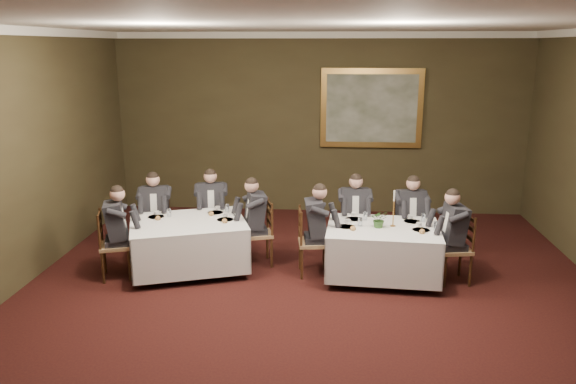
# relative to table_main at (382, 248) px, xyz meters

# --- Properties ---
(ground) EXTENTS (10.00, 10.00, 0.00)m
(ground) POSITION_rel_table_main_xyz_m (-0.99, -1.65, -0.45)
(ground) COLOR black
(ground) RESTS_ON ground
(ceiling) EXTENTS (8.00, 10.00, 0.10)m
(ceiling) POSITION_rel_table_main_xyz_m (-0.99, -1.65, 3.05)
(ceiling) COLOR silver
(ceiling) RESTS_ON back_wall
(back_wall) EXTENTS (8.00, 0.10, 3.50)m
(back_wall) POSITION_rel_table_main_xyz_m (-0.99, 3.35, 1.30)
(back_wall) COLOR #372E1B
(back_wall) RESTS_ON ground
(crown_molding) EXTENTS (8.00, 10.00, 0.12)m
(crown_molding) POSITION_rel_table_main_xyz_m (-0.99, -1.65, 2.99)
(crown_molding) COLOR white
(crown_molding) RESTS_ON back_wall
(table_main) EXTENTS (1.66, 1.31, 0.67)m
(table_main) POSITION_rel_table_main_xyz_m (0.00, 0.00, 0.00)
(table_main) COLOR #311E0D
(table_main) RESTS_ON ground
(table_second) EXTENTS (1.97, 1.73, 0.67)m
(table_second) POSITION_rel_table_main_xyz_m (-2.83, 0.06, 0.00)
(table_second) COLOR #311E0D
(table_second) RESTS_ON ground
(chair_main_backleft) EXTENTS (0.46, 0.44, 1.00)m
(chair_main_backleft) POSITION_rel_table_main_xyz_m (-0.37, 0.84, -0.17)
(chair_main_backleft) COLOR #96744C
(chair_main_backleft) RESTS_ON ground
(diner_main_backleft) EXTENTS (0.43, 0.50, 1.35)m
(diner_main_backleft) POSITION_rel_table_main_xyz_m (-0.37, 0.83, 0.06)
(diner_main_backleft) COLOR black
(diner_main_backleft) RESTS_ON chair_main_backleft
(chair_main_backright) EXTENTS (0.50, 0.48, 1.00)m
(chair_main_backright) POSITION_rel_table_main_xyz_m (0.47, 0.78, -0.17)
(chair_main_backright) COLOR #96744C
(chair_main_backright) RESTS_ON ground
(diner_main_backright) EXTENTS (0.46, 0.53, 1.35)m
(diner_main_backright) POSITION_rel_table_main_xyz_m (0.47, 0.77, 0.06)
(diner_main_backright) COLOR black
(diner_main_backright) RESTS_ON chair_main_backright
(chair_main_endleft) EXTENTS (0.47, 0.49, 1.00)m
(chair_main_endleft) POSITION_rel_table_main_xyz_m (-1.00, 0.06, -0.17)
(chair_main_endleft) COLOR #96744C
(chair_main_endleft) RESTS_ON ground
(diner_main_endleft) EXTENTS (0.52, 0.45, 1.35)m
(diner_main_endleft) POSITION_rel_table_main_xyz_m (-0.99, 0.06, 0.06)
(diner_main_endleft) COLOR black
(diner_main_endleft) RESTS_ON chair_main_endleft
(chair_main_endright) EXTENTS (0.49, 0.50, 1.00)m
(chair_main_endright) POSITION_rel_table_main_xyz_m (1.00, -0.06, -0.17)
(chair_main_endright) COLOR #96744C
(chair_main_endright) RESTS_ON ground
(diner_main_endright) EXTENTS (0.54, 0.47, 1.35)m
(diner_main_endright) POSITION_rel_table_main_xyz_m (0.99, -0.06, 0.06)
(diner_main_endright) COLOR black
(diner_main_endright) RESTS_ON chair_main_endright
(chair_sec_backleft) EXTENTS (0.51, 0.49, 1.00)m
(chair_sec_backleft) POSITION_rel_table_main_xyz_m (-3.52, 0.72, -0.17)
(chair_sec_backleft) COLOR #96744C
(chair_sec_backleft) RESTS_ON ground
(diner_sec_backleft) EXTENTS (0.48, 0.54, 1.35)m
(diner_sec_backleft) POSITION_rel_table_main_xyz_m (-3.51, 0.71, 0.06)
(diner_sec_backleft) COLOR black
(diner_sec_backleft) RESTS_ON chair_sec_backleft
(chair_sec_backright) EXTENTS (0.51, 0.49, 1.00)m
(chair_sec_backright) POSITION_rel_table_main_xyz_m (-2.68, 1.00, -0.17)
(chair_sec_backright) COLOR #96744C
(chair_sec_backright) RESTS_ON ground
(diner_sec_backright) EXTENTS (0.48, 0.55, 1.35)m
(diner_sec_backright) POSITION_rel_table_main_xyz_m (-2.67, 0.99, 0.06)
(diner_sec_backright) COLOR black
(diner_sec_backright) RESTS_ON chair_sec_backright
(chair_sec_endright) EXTENTS (0.53, 0.54, 1.00)m
(chair_sec_endright) POSITION_rel_table_main_xyz_m (-1.83, 0.39, -0.17)
(chair_sec_endright) COLOR #96744C
(chair_sec_endright) RESTS_ON ground
(diner_sec_endright) EXTENTS (0.57, 0.52, 1.35)m
(diner_sec_endright) POSITION_rel_table_main_xyz_m (-1.85, 0.39, 0.06)
(diner_sec_endright) COLOR black
(diner_sec_endright) RESTS_ON chair_sec_endright
(chair_sec_endleft) EXTENTS (0.54, 0.55, 1.00)m
(chair_sec_endleft) POSITION_rel_table_main_xyz_m (-3.82, -0.28, -0.17)
(chair_sec_endleft) COLOR #96744C
(chair_sec_endleft) RESTS_ON ground
(diner_sec_endleft) EXTENTS (0.58, 0.53, 1.35)m
(diner_sec_endleft) POSITION_rel_table_main_xyz_m (-3.81, -0.28, 0.06)
(diner_sec_endleft) COLOR black
(diner_sec_endleft) RESTS_ON chair_sec_endleft
(centerpiece) EXTENTS (0.24, 0.21, 0.26)m
(centerpiece) POSITION_rel_table_main_xyz_m (-0.06, -0.01, 0.45)
(centerpiece) COLOR #2D5926
(centerpiece) RESTS_ON table_main
(candlestick) EXTENTS (0.08, 0.08, 0.54)m
(candlestick) POSITION_rel_table_main_xyz_m (0.14, 0.06, 0.51)
(candlestick) COLOR #BC8339
(candlestick) RESTS_ON table_main
(place_setting_table_main) EXTENTS (0.33, 0.31, 0.14)m
(place_setting_table_main) POSITION_rel_table_main_xyz_m (-0.35, 0.38, 0.35)
(place_setting_table_main) COLOR white
(place_setting_table_main) RESTS_ON table_main
(place_setting_table_second) EXTENTS (0.33, 0.32, 0.14)m
(place_setting_table_second) POSITION_rel_table_main_xyz_m (-3.30, 0.27, 0.35)
(place_setting_table_second) COLOR white
(place_setting_table_second) RESTS_ON table_second
(painting) EXTENTS (1.94, 0.09, 1.51)m
(painting) POSITION_rel_table_main_xyz_m (0.00, 3.29, 1.63)
(painting) COLOR gold
(painting) RESTS_ON back_wall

